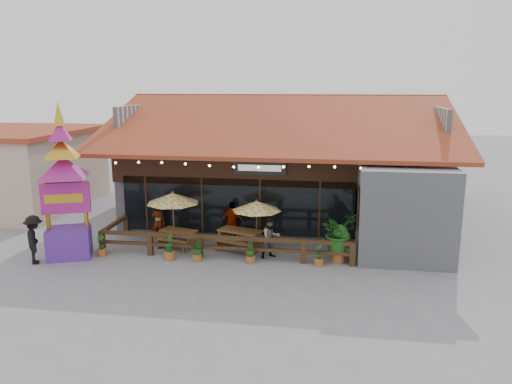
% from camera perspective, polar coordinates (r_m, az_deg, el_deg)
% --- Properties ---
extents(ground, '(100.00, 100.00, 0.00)m').
position_cam_1_polar(ground, '(19.62, 1.11, -7.39)').
color(ground, gray).
rests_on(ground, ground).
extents(restaurant_building, '(15.50, 14.73, 6.09)m').
position_cam_1_polar(restaurant_building, '(25.40, 3.68, 2.30)').
color(restaurant_building, '#A4A4A9').
rests_on(restaurant_building, ground).
extents(patio_railing, '(10.00, 2.60, 0.92)m').
position_cam_1_polar(patio_railing, '(19.58, -5.57, -5.58)').
color(patio_railing, '#432818').
rests_on(patio_railing, ground).
extents(neighbor_building, '(8.40, 8.40, 4.22)m').
position_cam_1_polar(neighbor_building, '(30.24, -26.64, 2.49)').
color(neighbor_building, '#C8AC97').
rests_on(neighbor_building, ground).
extents(umbrella_left, '(2.50, 2.50, 2.32)m').
position_cam_1_polar(umbrella_left, '(20.60, -9.49, -0.72)').
color(umbrella_left, brown).
rests_on(umbrella_left, ground).
extents(umbrella_right, '(2.07, 2.07, 2.12)m').
position_cam_1_polar(umbrella_right, '(19.80, 0.06, -1.62)').
color(umbrella_right, brown).
rests_on(umbrella_right, ground).
extents(picnic_table_left, '(1.80, 1.66, 0.72)m').
position_cam_1_polar(picnic_table_left, '(20.84, -8.82, -4.93)').
color(picnic_table_left, brown).
rests_on(picnic_table_left, ground).
extents(picnic_table_right, '(2.12, 1.98, 0.83)m').
position_cam_1_polar(picnic_table_right, '(20.26, -1.83, -5.08)').
color(picnic_table_right, brown).
rests_on(picnic_table_right, ground).
extents(thai_sign_tower, '(3.07, 3.07, 6.42)m').
position_cam_1_polar(thai_sign_tower, '(20.02, -21.16, 2.23)').
color(thai_sign_tower, '#5B2A9B').
rests_on(thai_sign_tower, ground).
extents(tropical_plant, '(1.86, 1.85, 1.95)m').
position_cam_1_polar(tropical_plant, '(18.98, 9.44, -4.69)').
color(tropical_plant, '#975729').
rests_on(tropical_plant, ground).
extents(diner_a, '(0.62, 0.44, 1.60)m').
position_cam_1_polar(diner_a, '(21.78, -11.12, -3.40)').
color(diner_a, '#361E11').
rests_on(diner_a, ground).
extents(diner_b, '(0.99, 0.94, 1.61)m').
position_cam_1_polar(diner_b, '(19.26, 1.70, -5.25)').
color(diner_b, '#361E11').
rests_on(diner_b, ground).
extents(diner_c, '(1.10, 0.55, 1.80)m').
position_cam_1_polar(diner_c, '(20.95, -2.69, -3.52)').
color(diner_c, '#361E11').
rests_on(diner_c, ground).
extents(pedestrian, '(1.19, 1.38, 1.85)m').
position_cam_1_polar(pedestrian, '(20.38, -24.00, -5.00)').
color(pedestrian, black).
rests_on(pedestrian, ground).
extents(planter_a, '(0.35, 0.35, 0.86)m').
position_cam_1_polar(planter_a, '(20.49, -17.25, -6.02)').
color(planter_a, '#975729').
rests_on(planter_a, ground).
extents(planter_b, '(0.42, 0.43, 1.03)m').
position_cam_1_polar(planter_b, '(19.41, -9.89, -6.34)').
color(planter_b, '#975729').
rests_on(planter_b, ground).
extents(planter_c, '(0.69, 0.69, 0.86)m').
position_cam_1_polar(planter_c, '(19.10, -6.76, -6.49)').
color(planter_c, '#975729').
rests_on(planter_c, ground).
extents(planter_d, '(0.44, 0.44, 0.86)m').
position_cam_1_polar(planter_d, '(18.81, -0.64, -6.92)').
color(planter_d, '#975729').
rests_on(planter_d, ground).
extents(planter_e, '(0.35, 0.37, 0.86)m').
position_cam_1_polar(planter_e, '(18.67, 7.21, -7.34)').
color(planter_e, '#975729').
rests_on(planter_e, ground).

